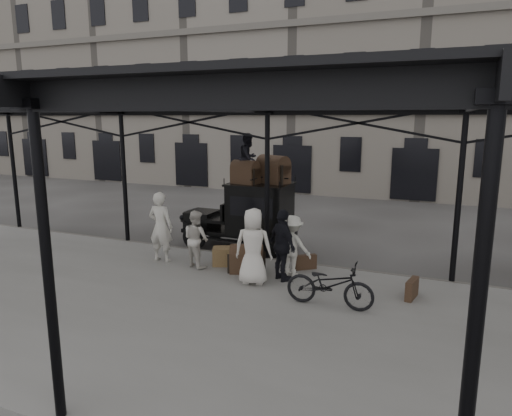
{
  "coord_description": "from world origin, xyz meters",
  "views": [
    {
      "loc": [
        4.66,
        -9.95,
        4.19
      ],
      "look_at": [
        -0.17,
        1.6,
        1.7
      ],
      "focal_mm": 32.0,
      "sensor_mm": 36.0,
      "label": 1
    }
  ],
  "objects_px": {
    "taxi": "(251,213)",
    "steamer_trunk_roof_near": "(245,174)",
    "steamer_trunk_platform": "(247,261)",
    "bicycle": "(330,284)",
    "porter_official": "(282,245)",
    "porter_left": "(161,227)"
  },
  "relations": [
    {
      "from": "taxi",
      "to": "steamer_trunk_platform",
      "type": "bearing_deg",
      "value": -69.17
    },
    {
      "from": "taxi",
      "to": "steamer_trunk_platform",
      "type": "relative_size",
      "value": 4.26
    },
    {
      "from": "steamer_trunk_roof_near",
      "to": "porter_left",
      "type": "bearing_deg",
      "value": -113.58
    },
    {
      "from": "taxi",
      "to": "porter_left",
      "type": "bearing_deg",
      "value": -123.84
    },
    {
      "from": "porter_left",
      "to": "porter_official",
      "type": "distance_m",
      "value": 3.71
    },
    {
      "from": "porter_official",
      "to": "porter_left",
      "type": "bearing_deg",
      "value": 37.13
    },
    {
      "from": "taxi",
      "to": "bicycle",
      "type": "distance_m",
      "value": 5.21
    },
    {
      "from": "taxi",
      "to": "steamer_trunk_roof_near",
      "type": "bearing_deg",
      "value": -108.07
    },
    {
      "from": "bicycle",
      "to": "steamer_trunk_roof_near",
      "type": "distance_m",
      "value": 5.38
    },
    {
      "from": "porter_official",
      "to": "steamer_trunk_roof_near",
      "type": "distance_m",
      "value": 3.51
    },
    {
      "from": "porter_left",
      "to": "bicycle",
      "type": "xyz_separation_m",
      "value": [
        5.19,
        -1.3,
        -0.5
      ]
    },
    {
      "from": "steamer_trunk_roof_near",
      "to": "porter_official",
      "type": "bearing_deg",
      "value": -37.55
    },
    {
      "from": "bicycle",
      "to": "steamer_trunk_roof_near",
      "type": "bearing_deg",
      "value": 44.67
    },
    {
      "from": "porter_left",
      "to": "bicycle",
      "type": "relative_size",
      "value": 1.05
    },
    {
      "from": "taxi",
      "to": "steamer_trunk_platform",
      "type": "height_order",
      "value": "taxi"
    },
    {
      "from": "taxi",
      "to": "porter_left",
      "type": "relative_size",
      "value": 1.82
    },
    {
      "from": "taxi",
      "to": "steamer_trunk_roof_near",
      "type": "relative_size",
      "value": 4.44
    },
    {
      "from": "taxi",
      "to": "bicycle",
      "type": "bearing_deg",
      "value": -47.49
    },
    {
      "from": "porter_official",
      "to": "steamer_trunk_platform",
      "type": "relative_size",
      "value": 2.13
    },
    {
      "from": "porter_left",
      "to": "steamer_trunk_roof_near",
      "type": "xyz_separation_m",
      "value": [
        1.61,
        2.27,
        1.33
      ]
    },
    {
      "from": "taxi",
      "to": "porter_official",
      "type": "bearing_deg",
      "value": -53.08
    },
    {
      "from": "porter_left",
      "to": "porter_official",
      "type": "bearing_deg",
      "value": 175.19
    }
  ]
}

